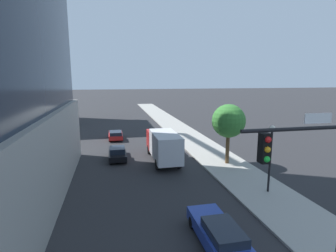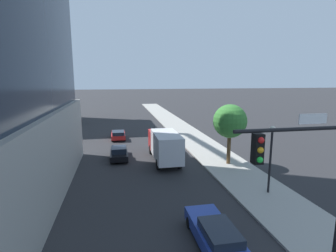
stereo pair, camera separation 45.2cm
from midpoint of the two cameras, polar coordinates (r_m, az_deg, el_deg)
The scene contains 9 objects.
sidewalk at distance 28.36m, azimuth 10.17°, elevation -6.88°, with size 4.72×120.00×0.15m, color #9E9B93.
construction_building at distance 56.43m, azimuth -31.00°, elevation 13.99°, with size 13.86×27.31×33.58m.
traffic_light_pole at distance 11.20m, azimuth 28.22°, elevation -9.07°, with size 4.65×0.48×7.00m.
street_lamp at distance 20.25m, azimuth 20.73°, elevation -4.44°, with size 0.44×0.44×4.93m.
street_tree at distance 25.83m, azimuth 12.46°, elevation 1.02°, with size 3.21×3.21×5.80m.
car_blue at distance 14.52m, azimuth 9.75°, elevation -21.64°, with size 1.80×4.67×1.42m.
car_black at distance 28.28m, azimuth -11.32°, elevation -5.73°, with size 1.77×4.51×1.36m.
car_red at distance 37.29m, azimuth -11.59°, elevation -1.86°, with size 1.87×4.50×1.28m.
box_truck at distance 26.73m, azimuth -1.50°, elevation -4.02°, with size 2.37×7.80×3.11m.
Camera 1 is at (-2.66, -4.95, 8.37)m, focal length 28.25 mm.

